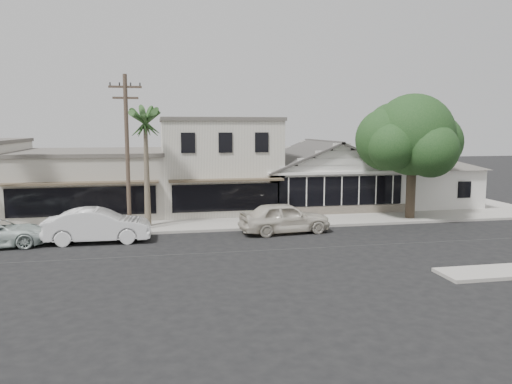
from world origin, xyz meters
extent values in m
plane|color=black|center=(0.00, 0.00, 0.00)|extent=(140.00, 140.00, 0.00)
cube|color=#9E9991|center=(-8.00, 6.75, 0.07)|extent=(90.00, 3.50, 0.15)
cube|color=silver|center=(5.00, 12.50, 1.50)|extent=(10.00, 8.00, 3.00)
cube|color=black|center=(5.00, 8.44, 1.75)|extent=(8.80, 0.10, 2.00)
cube|color=#60564C|center=(5.00, 8.45, 0.35)|extent=(9.60, 0.18, 0.70)
cube|color=silver|center=(13.20, 11.50, 1.50)|extent=(6.00, 6.00, 3.00)
cube|color=silver|center=(-3.00, 13.50, 3.25)|extent=(8.00, 10.00, 6.50)
cube|color=#BBB5A8|center=(-12.00, 13.50, 2.10)|extent=(10.00, 10.00, 4.20)
cylinder|color=brown|center=(-9.00, 5.20, 4.50)|extent=(0.24, 0.24, 9.00)
cube|color=brown|center=(-9.00, 5.20, 8.30)|extent=(1.80, 0.12, 0.12)
cube|color=brown|center=(-9.00, 5.20, 7.70)|extent=(1.40, 0.12, 0.12)
imported|color=beige|center=(-0.21, 3.87, 0.89)|extent=(5.45, 2.67, 1.79)
imported|color=white|center=(-10.54, 3.52, 0.90)|extent=(5.51, 2.01, 1.80)
cylinder|color=#4A3C2D|center=(8.96, 6.22, 1.63)|extent=(0.61, 0.61, 3.26)
sphere|color=#163616|center=(8.96, 6.22, 5.60)|extent=(5.29, 5.29, 5.29)
sphere|color=#163616|center=(10.79, 6.83, 5.09)|extent=(3.87, 3.87, 3.87)
sphere|color=#163616|center=(7.33, 6.62, 5.29)|extent=(4.07, 4.07, 4.07)
sphere|color=#163616|center=(9.36, 4.69, 4.68)|extent=(3.46, 3.46, 3.46)
sphere|color=#163616|center=(8.35, 7.85, 5.90)|extent=(3.66, 3.66, 3.66)
sphere|color=#163616|center=(10.18, 7.64, 6.31)|extent=(3.26, 3.26, 3.26)
sphere|color=#163616|center=(7.13, 5.40, 4.89)|extent=(3.05, 3.05, 3.05)
cone|color=#726651|center=(-8.00, 6.73, 3.11)|extent=(0.41, 0.41, 6.22)
camera|label=1|loc=(-7.37, -23.68, 6.12)|focal=35.00mm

